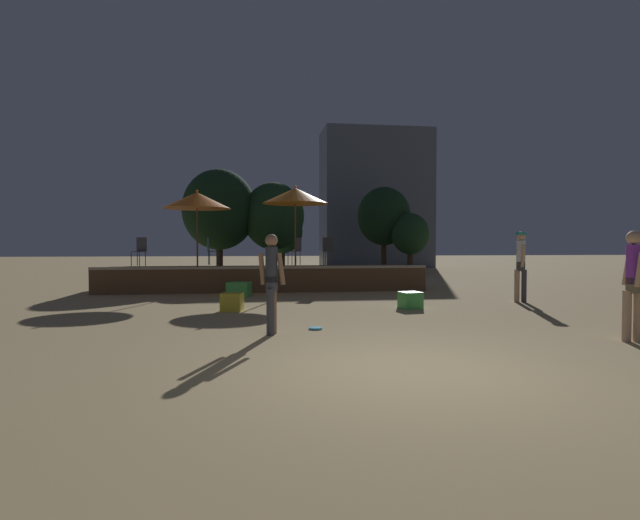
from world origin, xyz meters
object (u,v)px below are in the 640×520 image
Objects in this scene: bistro_chair_3 at (140,249)px; background_tree_4 at (219,210)px; cube_seat_0 at (410,300)px; bistro_chair_2 at (329,248)px; background_tree_3 at (410,234)px; cube_seat_1 at (232,302)px; bistro_chair_1 at (211,248)px; background_tree_1 at (273,216)px; bistro_chair_0 at (296,248)px; frisbee_disc at (316,328)px; cube_seat_2 at (239,289)px; person_0 at (272,281)px; patio_umbrella_0 at (197,201)px; patio_umbrella_1 at (295,196)px; background_tree_2 at (384,216)px; background_tree_0 at (282,232)px; person_1 at (521,262)px; person_2 at (633,282)px.

background_tree_4 reaches higher than bistro_chair_3.
cube_seat_0 is 5.01m from bistro_chair_2.
background_tree_3 reaches higher than bistro_chair_2.
bistro_chair_2 is 0.19× the size of background_tree_4.
cube_seat_1 is 5.76m from bistro_chair_1.
bistro_chair_1 is 5.14m from background_tree_1.
cube_seat_1 is 0.59× the size of bistro_chair_2.
bistro_chair_0 reaches higher than cube_seat_1.
bistro_chair_0 is 3.76× the size of frisbee_disc.
cube_seat_2 is at bearing 46.47° from bistro_chair_2.
bistro_chair_0 is at bearing -14.84° from bistro_chair_2.
person_0 is 13.39m from background_tree_4.
patio_umbrella_0 reaches higher than bistro_chair_2.
background_tree_1 is (-2.70, 10.09, 2.49)m from cube_seat_0.
bistro_chair_0 reaches higher than cube_seat_0.
patio_umbrella_1 is at bearing -65.74° from background_tree_4.
frisbee_disc is 18.48m from background_tree_2.
background_tree_1 reaches higher than bistro_chair_0.
background_tree_3 is at bearing 53.84° from patio_umbrella_1.
person_0 is at bearing -94.23° from background_tree_0.
cube_seat_1 is 5.59m from bistro_chair_2.
background_tree_4 is (-4.96, 10.19, 2.76)m from cube_seat_0.
frisbee_disc is at bearing -91.77° from background_tree_0.
cube_seat_1 is 2.21× the size of frisbee_disc.
background_tree_0 is at bearing 97.68° from cube_seat_0.
background_tree_3 is at bearing 42.72° from patio_umbrella_0.
bistro_chair_0 is at bearing 82.90° from patio_umbrella_1.
person_1 is 7.61× the size of frisbee_disc.
background_tree_4 reaches higher than person_2.
bistro_chair_2 is at bearing -55.27° from background_tree_4.
person_1 is 1.07× the size of person_2.
cube_seat_0 is 4.10m from cube_seat_1.
background_tree_2 is at bearing 175.64° from person_0.
person_0 is 0.53× the size of background_tree_3.
bistro_chair_3 is (-3.12, 1.97, 1.15)m from cube_seat_2.
cube_seat_0 is at bearing -64.02° from background_tree_4.
background_tree_0 is at bearing 88.23° from frisbee_disc.
background_tree_4 reaches higher than background_tree_0.
background_tree_4 is at bearing 100.69° from frisbee_disc.
person_1 is at bearing -95.52° from background_tree_3.
cube_seat_0 is 0.58× the size of bistro_chair_0.
bistro_chair_3 is at bearing -117.57° from background_tree_0.
cube_seat_2 is (1.29, -1.28, -2.62)m from patio_umbrella_0.
cube_seat_1 is at bearing -113.32° from patio_umbrella_1.
patio_umbrella_1 is 1.82× the size of person_1.
cube_seat_2 is 0.44× the size of person_0.
bistro_chair_2 is at bearing 57.74° from cube_seat_1.
background_tree_2 is 0.98× the size of background_tree_4.
background_tree_3 reaches higher than bistro_chair_0.
person_0 is 0.40× the size of background_tree_1.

